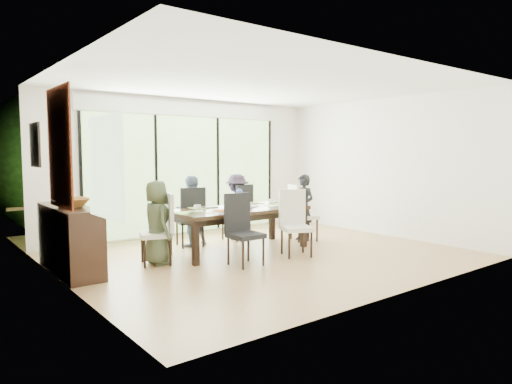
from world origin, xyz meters
TOP-DOWN VIEW (x-y plane):
  - floor at (0.00, 0.00)m, footprint 6.00×5.00m
  - ceiling at (0.00, 0.00)m, footprint 6.00×5.00m
  - wall_back at (0.00, 2.51)m, footprint 6.00×0.02m
  - wall_front at (0.00, -2.51)m, footprint 6.00×0.02m
  - wall_left at (-3.01, 0.00)m, footprint 0.02×5.00m
  - wall_right at (3.01, 0.00)m, footprint 0.02×5.00m
  - glass_doors at (0.00, 2.47)m, footprint 4.20×0.02m
  - blinds_header at (0.00, 2.46)m, footprint 4.40×0.06m
  - mullion_a at (-2.10, 2.46)m, footprint 0.05×0.04m
  - mullion_b at (-0.70, 2.46)m, footprint 0.05×0.04m
  - mullion_c at (0.70, 2.46)m, footprint 0.05×0.04m
  - mullion_d at (2.10, 2.46)m, footprint 0.05×0.04m
  - side_window at (-2.97, -1.20)m, footprint 0.02×0.90m
  - deck at (0.00, 3.40)m, footprint 6.00×1.80m
  - rail_top at (0.00, 4.20)m, footprint 6.00×0.08m
  - foliage_left at (-1.80, 5.20)m, footprint 3.20×3.20m
  - foliage_mid at (0.40, 5.80)m, footprint 4.00×4.00m
  - foliage_right at (2.20, 5.00)m, footprint 2.80×2.80m
  - foliage_far at (-0.60, 6.50)m, footprint 3.60×3.60m
  - table_top at (-0.14, 0.54)m, footprint 2.30×1.05m
  - table_apron at (-0.14, 0.54)m, footprint 2.11×0.86m
  - table_leg_fl at (-1.22, 0.11)m, footprint 0.09×0.09m
  - table_leg_fr at (0.94, 0.11)m, footprint 0.09×0.09m
  - table_leg_bl at (-1.22, 0.97)m, footprint 0.09×0.09m
  - table_leg_br at (0.94, 0.97)m, footprint 0.09×0.09m
  - chair_left_end at (-1.64, 0.54)m, footprint 0.56×0.56m
  - chair_right_end at (1.36, 0.54)m, footprint 0.56×0.56m
  - chair_far_left at (-0.59, 1.39)m, footprint 0.53×0.53m
  - chair_far_right at (0.41, 1.39)m, footprint 0.53×0.53m
  - chair_near_left at (-0.64, -0.33)m, footprint 0.44×0.44m
  - chair_near_right at (0.36, -0.33)m, footprint 0.58×0.58m
  - person_left_end at (-1.62, 0.54)m, footprint 0.39×0.59m
  - person_right_end at (1.34, 0.54)m, footprint 0.40×0.60m
  - person_far_left at (-0.59, 1.37)m, footprint 0.59×0.39m
  - person_far_right at (0.41, 1.37)m, footprint 0.61×0.42m
  - placemat_left at (-1.09, 0.54)m, footprint 0.42×0.31m
  - placemat_right at (0.81, 0.54)m, footprint 0.42×0.31m
  - placemat_far_l at (-0.59, 0.94)m, footprint 0.42×0.31m
  - placemat_far_r at (0.41, 0.94)m, footprint 0.42×0.31m
  - placemat_paper at (-0.69, 0.24)m, footprint 0.42×0.31m
  - tablet_far_l at (-0.49, 0.89)m, footprint 0.25×0.17m
  - tablet_far_r at (0.36, 0.89)m, footprint 0.23×0.16m
  - papers at (0.56, 0.49)m, footprint 0.29×0.21m
  - platter_base at (-0.69, 0.24)m, footprint 0.25×0.25m
  - platter_snacks at (-0.69, 0.24)m, footprint 0.19×0.19m
  - vase at (-0.09, 0.59)m, footprint 0.08×0.08m
  - hyacinth_stems at (-0.09, 0.59)m, footprint 0.04×0.04m
  - hyacinth_blooms at (-0.09, 0.59)m, footprint 0.11×0.11m
  - laptop at (-0.99, 0.44)m, footprint 0.36×0.29m
  - cup_a at (-0.84, 0.69)m, footprint 0.17×0.17m
  - cup_b at (0.01, 0.44)m, footprint 0.14×0.14m
  - cup_c at (0.66, 0.64)m, footprint 0.15×0.15m
  - book at (0.11, 0.59)m, footprint 0.18×0.23m
  - sideboard at (-2.76, 0.85)m, footprint 0.46×1.62m
  - bowl at (-2.76, 0.75)m, footprint 0.48×0.48m
  - candlestick_base at (-2.76, 1.20)m, footprint 0.10×0.10m
  - candlestick_shaft at (-2.76, 1.20)m, footprint 0.02×0.02m
  - candlestick_pan at (-2.76, 1.20)m, footprint 0.10×0.10m
  - candle at (-2.76, 1.20)m, footprint 0.04×0.04m
  - tapestry at (-2.97, 0.40)m, footprint 0.02×1.00m
  - art_frame at (-2.97, 1.70)m, footprint 0.03×0.55m
  - art_canvas at (-2.95, 1.70)m, footprint 0.01×0.45m

SIDE VIEW (x-z plane):
  - deck at x=0.00m, z-range -0.10..0.00m
  - floor at x=0.00m, z-range -0.01..0.00m
  - table_leg_fl at x=-1.22m, z-range 0.00..0.66m
  - table_leg_fr at x=0.94m, z-range 0.00..0.66m
  - table_leg_bl at x=-1.22m, z-range 0.00..0.66m
  - table_leg_br at x=0.94m, z-range 0.00..0.66m
  - sideboard at x=-2.76m, z-range 0.00..0.91m
  - chair_left_end at x=-1.64m, z-range 0.00..1.05m
  - chair_right_end at x=1.36m, z-range 0.00..1.05m
  - chair_far_left at x=-0.59m, z-range 0.00..1.05m
  - chair_far_right at x=0.41m, z-range 0.00..1.05m
  - chair_near_left at x=-0.64m, z-range 0.00..1.05m
  - chair_near_right at x=0.36m, z-range 0.00..1.05m
  - rail_top at x=0.00m, z-range 0.52..0.58m
  - table_apron at x=-0.14m, z-range 0.56..0.65m
  - person_left_end at x=-1.62m, z-range 0.00..1.24m
  - person_right_end at x=1.34m, z-range 0.00..1.24m
  - person_far_left at x=-0.59m, z-range 0.00..1.24m
  - person_far_right at x=0.41m, z-range 0.00..1.24m
  - table_top at x=-0.14m, z-range 0.66..0.72m
  - papers at x=0.56m, z-range 0.72..0.72m
  - placemat_left at x=-1.09m, z-range 0.72..0.72m
  - placemat_right at x=0.81m, z-range 0.72..0.72m
  - placemat_far_l at x=-0.59m, z-range 0.72..0.72m
  - placemat_far_r at x=0.41m, z-range 0.72..0.72m
  - placemat_paper at x=-0.69m, z-range 0.72..0.72m
  - book at x=0.11m, z-range 0.72..0.74m
  - tablet_far_r at x=0.36m, z-range 0.72..0.73m
  - tablet_far_l at x=-0.49m, z-range 0.72..0.74m
  - laptop at x=-0.99m, z-range 0.72..0.74m
  - platter_base at x=-0.69m, z-range 0.72..0.75m
  - platter_snacks at x=-0.69m, z-range 0.75..0.76m
  - cup_b at x=0.01m, z-range 0.72..0.81m
  - cup_a at x=-0.84m, z-range 0.72..0.81m
  - cup_c at x=0.66m, z-range 0.72..0.81m
  - vase at x=-0.09m, z-range 0.72..0.83m
  - hyacinth_stems at x=-0.09m, z-range 0.81..0.97m
  - candlestick_base at x=-2.76m, z-range 0.91..0.95m
  - bowl at x=-2.76m, z-range 0.91..1.03m
  - hyacinth_blooms at x=-0.09m, z-range 0.93..1.04m
  - glass_doors at x=0.00m, z-range 0.05..2.35m
  - mullion_a at x=-2.10m, z-range 0.05..2.35m
  - mullion_b at x=-0.70m, z-range 0.05..2.35m
  - mullion_c at x=0.70m, z-range 0.05..2.35m
  - mullion_d at x=2.10m, z-range 0.05..2.35m
  - foliage_right at x=2.20m, z-range -0.14..2.66m
  - wall_back at x=0.00m, z-range 0.00..2.70m
  - wall_front at x=0.00m, z-range 0.00..2.70m
  - wall_left at x=-3.01m, z-range 0.00..2.70m
  - wall_right at x=3.01m, z-range 0.00..2.70m
  - foliage_left at x=-1.80m, z-range -0.16..3.04m
  - side_window at x=-2.97m, z-range 1.00..2.00m
  - candlestick_shaft at x=-2.76m, z-range 0.94..2.20m
  - foliage_far at x=-0.60m, z-range -0.18..3.42m
  - tapestry at x=-2.97m, z-range 0.95..2.45m
  - art_frame at x=-2.97m, z-range 1.42..2.08m
  - art_canvas at x=-2.95m, z-range 1.48..2.02m
  - foliage_mid at x=0.40m, z-range -0.20..3.80m
  - candlestick_pan at x=-2.76m, z-range 2.18..2.21m
  - candle at x=-2.76m, z-range 2.20..2.31m
  - blinds_header at x=0.00m, z-range 2.36..2.64m
  - ceiling at x=0.00m, z-range 2.70..2.71m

